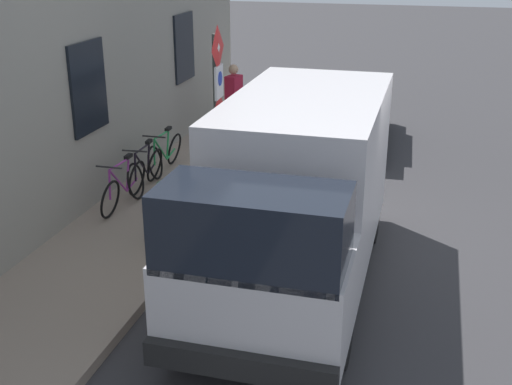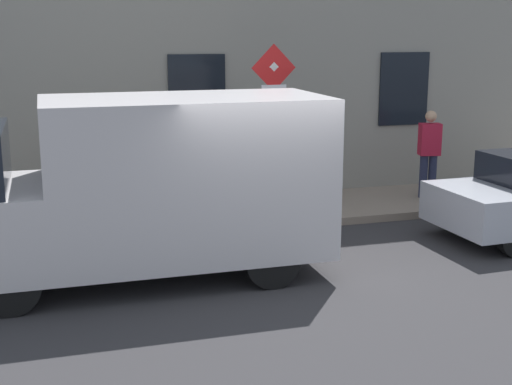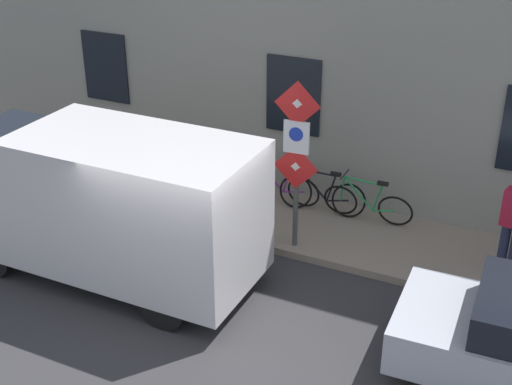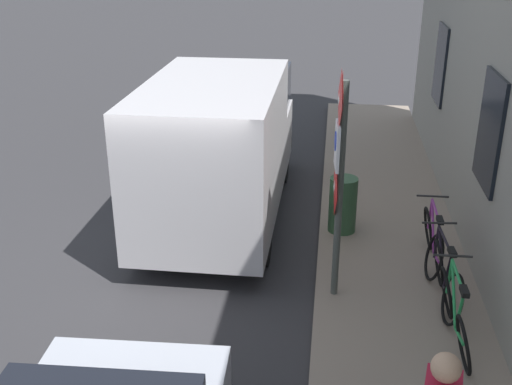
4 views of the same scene
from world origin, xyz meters
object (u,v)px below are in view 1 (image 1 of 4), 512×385
object	(u,v)px
bicycle_black	(146,169)
sign_post_stacked	(218,95)
bicycle_green	(165,155)
litter_bin	(172,211)
parked_hatchback	(350,111)
delivery_van	(297,191)
bicycle_purple	(124,186)
pedestrian	(234,99)

from	to	relation	value
bicycle_black	sign_post_stacked	bearing A→B (deg)	87.20
bicycle_green	litter_bin	size ratio (longest dim) A/B	1.90
sign_post_stacked	parked_hatchback	xyz separation A→B (m)	(-1.75, -4.40, -1.25)
delivery_van	bicycle_purple	world-z (taller)	delivery_van
litter_bin	pedestrian	bearing A→B (deg)	-83.13
parked_hatchback	bicycle_purple	xyz separation A→B (m)	(3.18, 5.35, -0.22)
pedestrian	bicycle_purple	bearing A→B (deg)	93.95
delivery_van	bicycle_green	world-z (taller)	delivery_van
delivery_van	litter_bin	distance (m)	2.25
sign_post_stacked	litter_bin	bearing A→B (deg)	85.56
bicycle_black	litter_bin	xyz separation A→B (m)	(-1.28, 1.87, 0.08)
parked_hatchback	bicycle_green	world-z (taller)	parked_hatchback
sign_post_stacked	bicycle_black	xyz separation A→B (m)	(1.43, 0.04, -1.47)
delivery_van	parked_hatchback	size ratio (longest dim) A/B	1.31
delivery_van	parked_hatchback	world-z (taller)	delivery_van
bicycle_purple	pedestrian	size ratio (longest dim) A/B	0.99
parked_hatchback	pedestrian	size ratio (longest dim) A/B	2.36
litter_bin	parked_hatchback	bearing A→B (deg)	-106.74
bicycle_green	bicycle_purple	bearing A→B (deg)	-0.94
sign_post_stacked	delivery_van	size ratio (longest dim) A/B	0.54
bicycle_black	bicycle_purple	distance (m)	0.91
bicycle_green	bicycle_black	xyz separation A→B (m)	(-0.00, 0.91, 0.00)
bicycle_purple	delivery_van	bearing A→B (deg)	64.76
bicycle_purple	pedestrian	distance (m)	4.50
bicycle_green	bicycle_purple	distance (m)	1.81
sign_post_stacked	pedestrian	xyz separation A→B (m)	(0.80, -3.47, -0.91)
bicycle_black	bicycle_purple	bearing A→B (deg)	-4.33
bicycle_green	pedestrian	size ratio (longest dim) A/B	1.00
bicycle_green	litter_bin	bearing A→B (deg)	23.89
delivery_van	parked_hatchback	xyz separation A→B (m)	(0.15, -6.88, -0.60)
litter_bin	sign_post_stacked	bearing A→B (deg)	-94.44
bicycle_purple	litter_bin	distance (m)	1.61
bicycle_black	pedestrian	xyz separation A→B (m)	(-0.64, -3.51, 0.56)
bicycle_purple	litter_bin	size ratio (longest dim) A/B	1.90
bicycle_black	pedestrian	distance (m)	3.61
parked_hatchback	litter_bin	xyz separation A→B (m)	(1.90, 6.31, -0.14)
parked_hatchback	litter_bin	bearing A→B (deg)	-18.97
bicycle_green	bicycle_black	bearing A→B (deg)	-0.91
bicycle_purple	pedestrian	bearing A→B (deg)	171.29
sign_post_stacked	bicycle_purple	world-z (taller)	sign_post_stacked
pedestrian	parked_hatchback	bearing A→B (deg)	-147.80
delivery_van	sign_post_stacked	bearing A→B (deg)	-142.49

